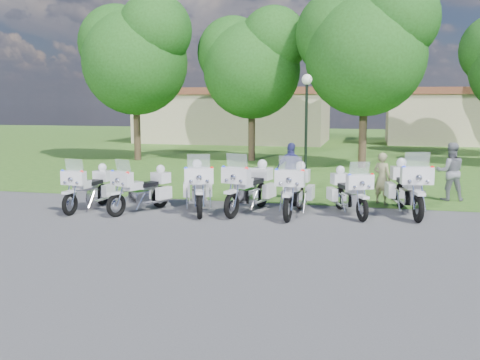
% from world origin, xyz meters
% --- Properties ---
extents(ground, '(100.00, 100.00, 0.00)m').
position_xyz_m(ground, '(0.00, 0.00, 0.00)').
color(ground, '#4F4F54').
rests_on(ground, ground).
extents(grass_lawn, '(100.00, 48.00, 0.01)m').
position_xyz_m(grass_lawn, '(0.00, 27.00, 0.00)').
color(grass_lawn, '#356921').
rests_on(grass_lawn, ground).
extents(motorcycle_0, '(0.83, 2.25, 1.51)m').
position_xyz_m(motorcycle_0, '(-3.45, 0.92, 0.63)').
color(motorcycle_0, black).
rests_on(motorcycle_0, ground).
extents(motorcycle_1, '(1.31, 2.12, 1.52)m').
position_xyz_m(motorcycle_1, '(-1.85, 0.98, 0.64)').
color(motorcycle_1, black).
rests_on(motorcycle_1, ground).
extents(motorcycle_2, '(1.36, 2.40, 1.68)m').
position_xyz_m(motorcycle_2, '(-0.35, 1.38, 0.70)').
color(motorcycle_2, black).
rests_on(motorcycle_2, ground).
extents(motorcycle_3, '(1.22, 2.48, 1.70)m').
position_xyz_m(motorcycle_3, '(1.07, 1.65, 0.71)').
color(motorcycle_3, black).
rests_on(motorcycle_3, ground).
extents(motorcycle_4, '(0.87, 2.50, 1.68)m').
position_xyz_m(motorcycle_4, '(2.35, 1.59, 0.70)').
color(motorcycle_4, black).
rests_on(motorcycle_4, ground).
extents(motorcycle_5, '(1.30, 2.12, 1.52)m').
position_xyz_m(motorcycle_5, '(3.77, 1.95, 0.64)').
color(motorcycle_5, black).
rests_on(motorcycle_5, ground).
extents(motorcycle_6, '(1.16, 2.62, 1.78)m').
position_xyz_m(motorcycle_6, '(5.33, 2.40, 0.74)').
color(motorcycle_6, black).
rests_on(motorcycle_6, ground).
extents(lamp_post, '(0.44, 0.44, 4.20)m').
position_xyz_m(lamp_post, '(1.65, 9.92, 3.17)').
color(lamp_post, black).
rests_on(lamp_post, ground).
extents(tree_0, '(6.36, 5.43, 8.48)m').
position_xyz_m(tree_0, '(-7.75, 13.58, 5.61)').
color(tree_0, '#38281C').
rests_on(tree_0, ground).
extents(tree_1, '(5.85, 5.00, 7.80)m').
position_xyz_m(tree_1, '(-1.79, 14.69, 5.16)').
color(tree_1, '#38281C').
rests_on(tree_1, ground).
extents(tree_2, '(6.41, 5.47, 8.55)m').
position_xyz_m(tree_2, '(3.89, 12.80, 5.66)').
color(tree_2, '#38281C').
rests_on(tree_2, ground).
extents(building_west, '(14.56, 8.32, 4.10)m').
position_xyz_m(building_west, '(-6.00, 28.00, 2.07)').
color(building_west, tan).
rests_on(building_west, ground).
extents(building_east, '(11.44, 7.28, 4.10)m').
position_xyz_m(building_east, '(11.00, 30.00, 2.07)').
color(building_east, tan).
rests_on(building_east, ground).
extents(bystander_a, '(0.67, 0.61, 1.55)m').
position_xyz_m(bystander_a, '(4.67, 3.69, 0.77)').
color(bystander_a, '#8D8C5F').
rests_on(bystander_a, ground).
extents(bystander_b, '(0.94, 0.77, 1.80)m').
position_xyz_m(bystander_b, '(6.72, 4.79, 0.90)').
color(bystander_b, gray).
rests_on(bystander_b, ground).
extents(bystander_c, '(1.10, 0.65, 1.77)m').
position_xyz_m(bystander_c, '(1.90, 3.98, 0.88)').
color(bystander_c, navy).
rests_on(bystander_c, ground).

